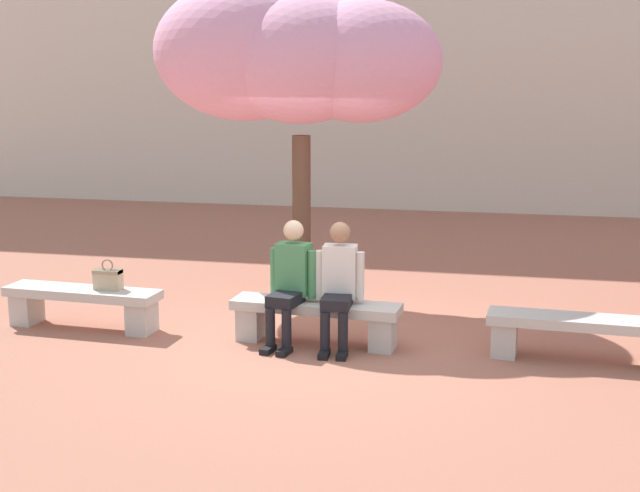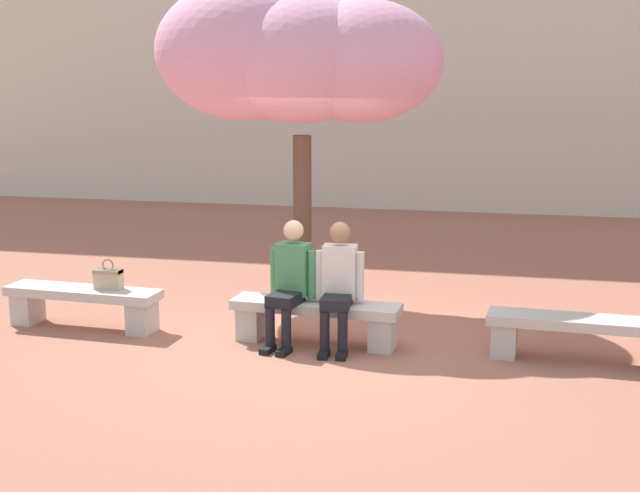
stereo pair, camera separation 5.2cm
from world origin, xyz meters
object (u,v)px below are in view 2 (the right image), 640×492
stone_bench_center (579,332)px  person_seated_right (338,281)px  person_seated_left (290,278)px  handbag (108,278)px  stone_bench_west_end (83,301)px  cherry_tree_main (294,57)px  stone_bench_near_west (316,316)px

stone_bench_center → person_seated_right: (-2.38, -0.05, 0.40)m
person_seated_left → handbag: person_seated_left is taller
stone_bench_west_end → handbag: 0.41m
stone_bench_center → handbag: handbag is taller
stone_bench_west_end → person_seated_left: size_ratio=1.38×
stone_bench_center → cherry_tree_main: size_ratio=0.46×
stone_bench_center → cherry_tree_main: bearing=149.5°
stone_bench_near_west → person_seated_right: (0.25, -0.05, 0.40)m
stone_bench_near_west → handbag: bearing=179.4°
stone_bench_center → cherry_tree_main: cherry_tree_main is taller
person_seated_left → handbag: 2.08m
cherry_tree_main → stone_bench_near_west: bearing=-69.7°
stone_bench_center → person_seated_right: size_ratio=1.38×
stone_bench_west_end → person_seated_left: bearing=-1.3°
stone_bench_center → stone_bench_west_end: bearing=180.0°
stone_bench_west_end → person_seated_right: size_ratio=1.38×
stone_bench_near_west → person_seated_right: bearing=-12.0°
cherry_tree_main → stone_bench_west_end: bearing=-133.9°
stone_bench_near_west → stone_bench_center: bearing=0.0°
person_seated_right → handbag: size_ratio=3.81×
person_seated_left → handbag: (-2.07, 0.08, -0.12)m
stone_bench_west_end → stone_bench_center: bearing=0.0°
stone_bench_near_west → handbag: 2.35m
stone_bench_near_west → cherry_tree_main: bearing=110.3°
stone_bench_west_end → stone_bench_near_west: bearing=0.0°
stone_bench_west_end → cherry_tree_main: size_ratio=0.46×
stone_bench_near_west → cherry_tree_main: cherry_tree_main is taller
stone_bench_near_west → person_seated_right: person_seated_right is taller
stone_bench_near_west → person_seated_left: (-0.26, -0.05, 0.40)m
stone_bench_west_end → handbag: handbag is taller
person_seated_right → cherry_tree_main: 3.19m
stone_bench_near_west → person_seated_right: size_ratio=1.38×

